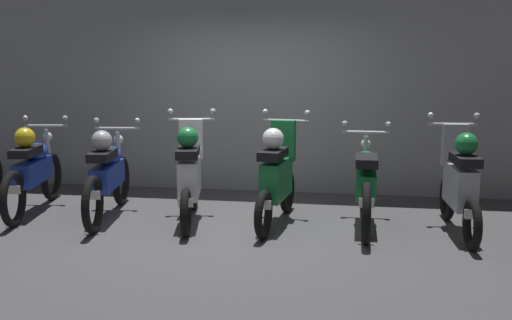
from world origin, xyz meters
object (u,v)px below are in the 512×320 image
(motorbike_slot_5, at_px, (277,176))
(motorbike_slot_6, at_px, (366,184))
(motorbike_slot_4, at_px, (190,174))
(motorbike_slot_2, at_px, (33,170))
(motorbike_slot_3, at_px, (108,174))
(motorbike_slot_7, at_px, (460,183))

(motorbike_slot_5, height_order, motorbike_slot_6, motorbike_slot_5)
(motorbike_slot_4, bearing_deg, motorbike_slot_6, 3.66)
(motorbike_slot_2, xyz_separation_m, motorbike_slot_4, (2.02, -0.12, 0.04))
(motorbike_slot_3, distance_m, motorbike_slot_5, 2.03)
(motorbike_slot_4, height_order, motorbike_slot_6, motorbike_slot_4)
(motorbike_slot_5, bearing_deg, motorbike_slot_4, -177.44)
(motorbike_slot_2, xyz_separation_m, motorbike_slot_3, (1.01, -0.11, 0.00))
(motorbike_slot_4, relative_size, motorbike_slot_5, 0.99)
(motorbike_slot_2, bearing_deg, motorbike_slot_6, 0.20)
(motorbike_slot_2, height_order, motorbike_slot_3, same)
(motorbike_slot_4, distance_m, motorbike_slot_7, 3.04)
(motorbike_slot_3, relative_size, motorbike_slot_5, 1.16)
(motorbike_slot_6, bearing_deg, motorbike_slot_2, -179.80)
(motorbike_slot_4, xyz_separation_m, motorbike_slot_6, (2.03, 0.13, -0.08))
(motorbike_slot_2, xyz_separation_m, motorbike_slot_6, (4.06, 0.01, -0.04))
(motorbike_slot_2, distance_m, motorbike_slot_3, 1.02)
(motorbike_slot_5, distance_m, motorbike_slot_7, 2.02)
(motorbike_slot_5, bearing_deg, motorbike_slot_6, 4.78)
(motorbike_slot_4, bearing_deg, motorbike_slot_2, 176.73)
(motorbike_slot_3, relative_size, motorbike_slot_6, 1.00)
(motorbike_slot_4, distance_m, motorbike_slot_6, 2.04)
(motorbike_slot_3, distance_m, motorbike_slot_6, 3.04)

